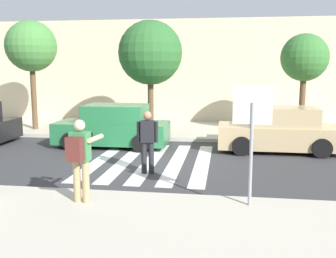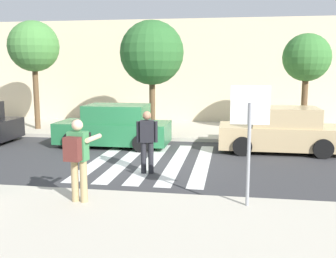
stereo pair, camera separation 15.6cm
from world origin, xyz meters
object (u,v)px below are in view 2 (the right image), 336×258
(street_tree_west, at_px, (34,47))
(pedestrian_crossing, at_px, (147,139))
(stop_sign, at_px, (250,119))
(photographer_with_backpack, at_px, (78,154))
(parked_car_green, at_px, (114,127))
(street_tree_center, at_px, (152,53))
(street_tree_east, at_px, (307,58))
(parked_car_tan, at_px, (281,131))

(street_tree_west, bearing_deg, pedestrian_crossing, -43.70)
(stop_sign, distance_m, photographer_with_backpack, 3.53)
(parked_car_green, xyz_separation_m, street_tree_west, (-4.41, 2.65, 3.04))
(pedestrian_crossing, relative_size, parked_car_green, 0.42)
(street_tree_center, relative_size, street_tree_east, 1.14)
(pedestrian_crossing, height_order, street_tree_center, street_tree_center)
(street_tree_west, relative_size, street_tree_east, 1.17)
(stop_sign, relative_size, pedestrian_crossing, 1.40)
(photographer_with_backpack, xyz_separation_m, street_tree_center, (-0.14, 8.34, 2.29))
(street_tree_west, bearing_deg, stop_sign, -43.84)
(parked_car_tan, height_order, street_tree_east, street_tree_east)
(parked_car_green, xyz_separation_m, street_tree_east, (7.11, 2.57, 2.51))
(stop_sign, xyz_separation_m, street_tree_center, (-3.57, 7.99, 1.56))
(pedestrian_crossing, xyz_separation_m, street_tree_center, (-0.96, 5.45, 2.48))
(parked_car_green, distance_m, street_tree_center, 3.53)
(street_tree_east, bearing_deg, parked_car_tan, -114.55)
(stop_sign, xyz_separation_m, photographer_with_backpack, (-3.43, -0.36, -0.73))
(parked_car_tan, xyz_separation_m, street_tree_west, (-10.35, 2.65, 3.04))
(photographer_with_backpack, bearing_deg, street_tree_center, 90.94)
(street_tree_east, bearing_deg, photographer_with_backpack, -123.71)
(photographer_with_backpack, xyz_separation_m, parked_car_tan, (4.78, 6.35, -0.44))
(parked_car_tan, bearing_deg, pedestrian_crossing, -138.85)
(pedestrian_crossing, relative_size, street_tree_west, 0.36)
(stop_sign, height_order, pedestrian_crossing, stop_sign)
(stop_sign, distance_m, pedestrian_crossing, 3.76)
(stop_sign, relative_size, street_tree_west, 0.51)
(photographer_with_backpack, distance_m, pedestrian_crossing, 3.01)
(parked_car_tan, xyz_separation_m, street_tree_center, (-4.91, 1.99, 2.73))
(street_tree_west, xyz_separation_m, street_tree_east, (11.52, -0.08, -0.53))
(parked_car_tan, height_order, street_tree_west, street_tree_west)
(photographer_with_backpack, relative_size, parked_car_green, 0.42)
(photographer_with_backpack, relative_size, pedestrian_crossing, 1.00)
(street_tree_east, bearing_deg, parked_car_green, -160.14)
(parked_car_tan, bearing_deg, street_tree_east, 65.45)
(parked_car_green, bearing_deg, street_tree_center, 62.77)
(parked_car_green, bearing_deg, stop_sign, -52.53)
(photographer_with_backpack, distance_m, street_tree_center, 8.65)
(pedestrian_crossing, xyz_separation_m, parked_car_green, (-1.98, 3.46, -0.25))
(pedestrian_crossing, distance_m, street_tree_west, 9.27)
(street_tree_east, bearing_deg, stop_sign, -106.38)
(stop_sign, distance_m, street_tree_east, 9.03)
(street_tree_west, xyz_separation_m, street_tree_center, (5.43, -0.66, -0.31))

